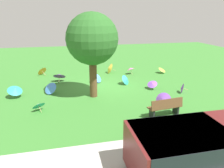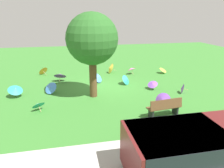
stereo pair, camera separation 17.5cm
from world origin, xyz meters
TOP-DOWN VIEW (x-y plane):
  - ground at (0.00, 0.00)m, footprint 40.00×40.00m
  - van_dark at (-1.23, 8.25)m, footprint 4.61×2.14m
  - park_bench at (-1.90, 4.54)m, footprint 1.64×0.66m
  - shade_tree at (0.94, 1.25)m, footprint 2.81×2.81m
  - parasol_yellow_0 at (-5.15, -2.59)m, footprint 0.82×0.82m
  - parasol_orange_0 at (4.22, -4.23)m, footprint 0.92×0.90m
  - parasol_blue_0 at (3.39, 0.32)m, footprint 0.96×0.95m
  - parasol_teal_0 at (5.28, 0.47)m, footprint 1.10×1.09m
  - parasol_pink_0 at (-2.59, -2.92)m, footprint 0.89×0.89m
  - parasol_purple_0 at (-2.28, 3.53)m, footprint 0.89×0.91m
  - parasol_yellow_1 at (-1.00, -3.53)m, footprint 0.80×0.86m
  - parasol_blue_1 at (0.30, -1.28)m, footprint 0.91×0.91m
  - parasol_teal_1 at (-1.51, -0.46)m, footprint 0.83×0.83m
  - parasol_purple_1 at (2.85, -2.15)m, footprint 1.03×0.99m
  - parasol_purple_2 at (-2.82, 0.87)m, footprint 0.87×0.87m
  - parasol_teal_2 at (3.85, 2.62)m, footprint 0.82×0.79m
  - parasol_purple_3 at (-4.29, 1.85)m, footprint 0.56×0.62m

SIDE VIEW (x-z plane):
  - ground at x=0.00m, z-range 0.00..0.00m
  - parasol_purple_3 at x=-4.29m, z-range 0.00..0.59m
  - parasol_yellow_0 at x=-5.15m, z-range 0.06..0.56m
  - parasol_teal_2 at x=3.85m, z-range 0.04..0.60m
  - parasol_teal_1 at x=-1.51m, z-range 0.00..0.68m
  - parasol_orange_0 at x=4.22m, z-range 0.00..0.69m
  - parasol_blue_1 at x=0.30m, z-range 0.02..0.71m
  - parasol_purple_2 at x=-2.82m, z-range 0.08..0.67m
  - parasol_purple_0 at x=-2.28m, z-range 0.00..0.76m
  - parasol_blue_0 at x=3.39m, z-range 0.03..0.74m
  - parasol_yellow_1 at x=-1.00m, z-range 0.00..0.83m
  - parasol_pink_0 at x=-2.59m, z-range 0.11..0.75m
  - parasol_purple_1 at x=2.85m, z-range 0.07..0.82m
  - park_bench at x=-1.90m, z-range 0.01..0.92m
  - parasol_teal_0 at x=5.28m, z-range 0.11..0.84m
  - van_dark at x=-1.23m, z-range 0.15..1.68m
  - shade_tree at x=0.94m, z-range 0.90..5.57m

